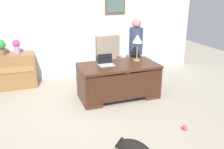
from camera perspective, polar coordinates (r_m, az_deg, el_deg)
ground_plane at (r=4.59m, az=-1.78°, el=-10.41°), size 12.00×12.00×0.00m
back_wall at (r=6.58m, az=-9.03°, el=10.96°), size 7.00×0.16×2.70m
desk at (r=5.33m, az=1.58°, el=-1.28°), size 1.68×0.88×0.75m
credenza at (r=6.36m, az=-24.18°, el=0.49°), size 1.54×0.50×0.83m
armchair at (r=6.21m, az=-0.54°, el=2.75°), size 0.60×0.59×1.17m
person_standing at (r=5.99m, az=5.50°, el=5.27°), size 0.32×0.32×1.63m
laptop at (r=5.20m, az=-1.47°, el=2.85°), size 0.32×0.22×0.22m
desk_lamp at (r=5.46m, az=5.92°, el=7.89°), size 0.22×0.22×0.58m
vase_with_flowers at (r=6.18m, az=-21.29°, el=6.24°), size 0.17×0.17×0.34m
potted_plant at (r=6.20m, az=-24.49°, el=5.89°), size 0.24×0.24×0.36m
dog_toy_ball at (r=4.44m, az=16.48°, el=-11.74°), size 0.09×0.09×0.09m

